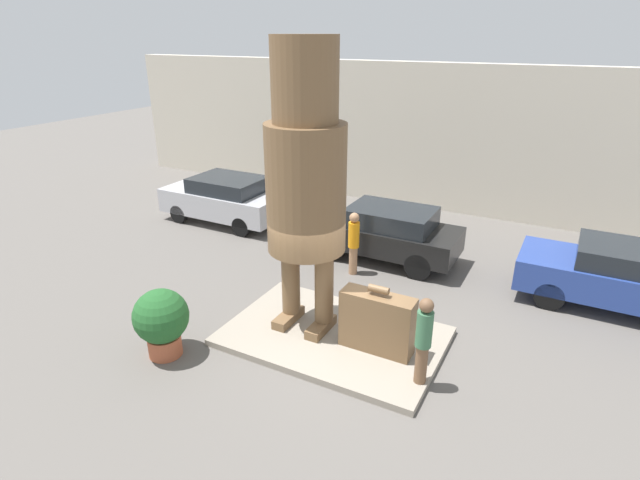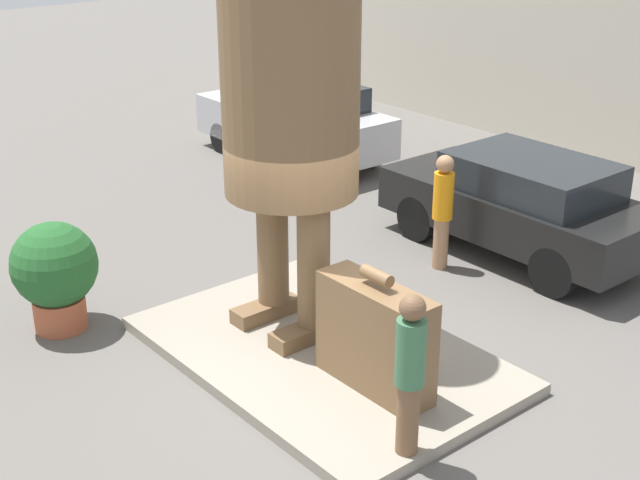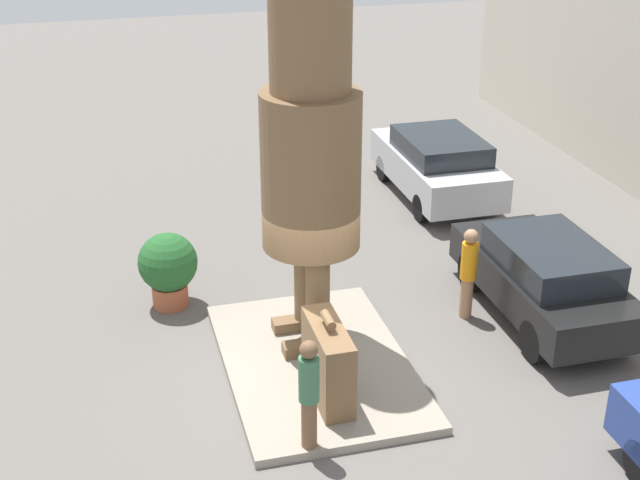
{
  "view_description": "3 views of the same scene",
  "coord_description": "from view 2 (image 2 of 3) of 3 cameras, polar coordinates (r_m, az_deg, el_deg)",
  "views": [
    {
      "loc": [
        3.93,
        -7.94,
        5.96
      ],
      "look_at": [
        -0.2,
        -0.22,
        2.3
      ],
      "focal_mm": 28.0,
      "sensor_mm": 36.0,
      "label": 1
    },
    {
      "loc": [
        7.09,
        -5.91,
        5.4
      ],
      "look_at": [
        0.32,
        -0.29,
        1.72
      ],
      "focal_mm": 50.0,
      "sensor_mm": 36.0,
      "label": 2
    },
    {
      "loc": [
        11.83,
        -3.11,
        8.03
      ],
      "look_at": [
        -0.13,
        0.1,
        2.23
      ],
      "focal_mm": 50.0,
      "sensor_mm": 36.0,
      "label": 3
    }
  ],
  "objects": [
    {
      "name": "pedestal",
      "position": [
        10.66,
        0.12,
        -7.29
      ],
      "size": [
        4.44,
        2.9,
        0.14
      ],
      "color": "gray",
      "rests_on": "ground_plane"
    },
    {
      "name": "statue_figure",
      "position": [
        9.99,
        -1.94,
        11.89
      ],
      "size": [
        1.57,
        1.57,
        5.79
      ],
      "color": "brown",
      "rests_on": "pedestal"
    },
    {
      "name": "giant_suitcase",
      "position": [
        9.64,
        3.54,
        -6.19
      ],
      "size": [
        1.45,
        0.47,
        1.4
      ],
      "color": "brown",
      "rests_on": "pedestal"
    },
    {
      "name": "parked_car_silver",
      "position": [
        17.68,
        -1.62,
        7.72
      ],
      "size": [
        4.16,
        1.87,
        1.56
      ],
      "rotation": [
        0.0,
        0.0,
        3.14
      ],
      "color": "#B7B7BC",
      "rests_on": "ground_plane"
    },
    {
      "name": "ground_plane",
      "position": [
        10.69,
        0.12,
        -7.61
      ],
      "size": [
        60.0,
        60.0,
        0.0
      ],
      "primitive_type": "plane",
      "color": "#605B56"
    },
    {
      "name": "parked_car_black",
      "position": [
        13.53,
        12.72,
        2.39
      ],
      "size": [
        4.16,
        1.76,
        1.53
      ],
      "rotation": [
        0.0,
        0.0,
        3.14
      ],
      "color": "black",
      "rests_on": "ground_plane"
    },
    {
      "name": "tourist",
      "position": [
        8.47,
        5.77,
        -8.19
      ],
      "size": [
        0.29,
        0.29,
        1.69
      ],
      "color": "brown",
      "rests_on": "pedestal"
    },
    {
      "name": "worker_hivis",
      "position": [
        12.8,
        7.86,
        2.09
      ],
      "size": [
        0.29,
        0.29,
        1.71
      ],
      "color": "#A87A56",
      "rests_on": "ground_plane"
    },
    {
      "name": "planter_pot",
      "position": [
        11.51,
        -16.61,
        -1.9
      ],
      "size": [
        1.08,
        1.08,
        1.42
      ],
      "color": "#AD5638",
      "rests_on": "ground_plane"
    }
  ]
}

